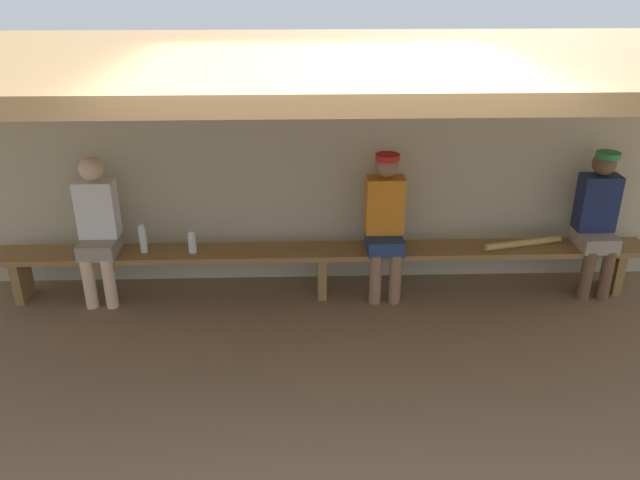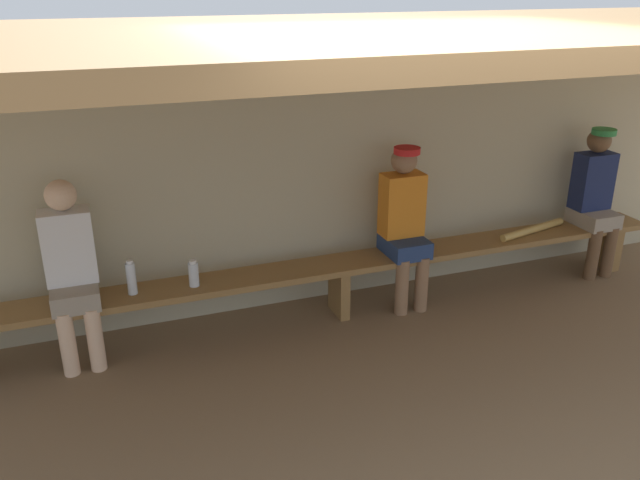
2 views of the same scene
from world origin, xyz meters
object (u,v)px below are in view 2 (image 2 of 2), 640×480
(water_bottle_clear, at_px, (131,278))
(player_in_blue, at_px, (71,267))
(player_in_white, at_px, (595,194))
(baseball_bat, at_px, (533,230))
(water_bottle_green, at_px, (194,274))
(bench, at_px, (339,270))
(player_near_post, at_px, (404,220))

(water_bottle_clear, bearing_deg, player_in_blue, 179.05)
(player_in_white, bearing_deg, baseball_bat, -179.69)
(water_bottle_green, bearing_deg, water_bottle_clear, 176.91)
(bench, height_order, water_bottle_clear, water_bottle_clear)
(water_bottle_green, bearing_deg, baseball_bat, 0.51)
(player_in_blue, relative_size, water_bottle_clear, 5.09)
(player_in_blue, xyz_separation_m, player_near_post, (2.56, 0.00, 0.02))
(player_in_white, relative_size, baseball_bat, 1.74)
(water_bottle_green, bearing_deg, player_near_post, 1.01)
(player_in_white, height_order, water_bottle_green, player_in_white)
(water_bottle_green, bearing_deg, player_in_white, 0.48)
(player_near_post, bearing_deg, baseball_bat, -0.16)
(baseball_bat, bearing_deg, player_in_blue, 166.42)
(player_in_blue, height_order, player_near_post, player_near_post)
(baseball_bat, bearing_deg, bench, 166.47)
(player_near_post, distance_m, baseball_bat, 1.31)
(player_near_post, height_order, water_bottle_clear, player_near_post)
(water_bottle_clear, distance_m, baseball_bat, 3.46)
(player_in_blue, distance_m, water_bottle_clear, 0.41)
(player_in_blue, relative_size, baseball_bat, 1.73)
(water_bottle_green, xyz_separation_m, baseball_bat, (3.02, 0.03, -0.06))
(bench, height_order, baseball_bat, baseball_bat)
(player_in_white, xyz_separation_m, baseball_bat, (-0.65, -0.00, -0.25))
(player_in_blue, distance_m, player_in_white, 4.50)
(bench, distance_m, water_bottle_green, 1.18)
(player_near_post, distance_m, player_in_white, 1.93)
(water_bottle_clear, xyz_separation_m, baseball_bat, (3.46, 0.00, -0.09))
(player_near_post, bearing_deg, player_in_blue, -179.99)
(bench, distance_m, player_in_blue, 2.02)
(player_in_white, distance_m, water_bottle_green, 3.67)
(player_near_post, height_order, baseball_bat, player_near_post)
(player_near_post, bearing_deg, water_bottle_clear, -179.82)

